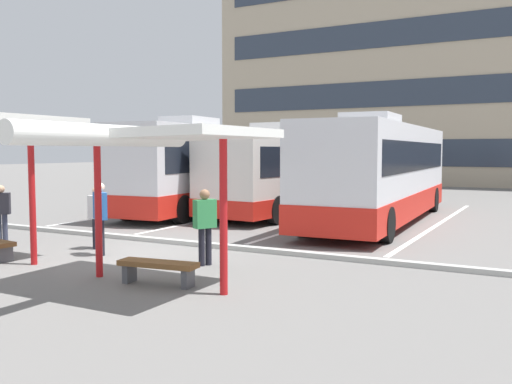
# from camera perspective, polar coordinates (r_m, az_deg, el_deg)

# --- Properties ---
(ground_plane) EXTENTS (160.00, 160.00, 0.00)m
(ground_plane) POSITION_cam_1_polar(r_m,az_deg,el_deg) (14.04, -13.36, -6.23)
(ground_plane) COLOR slate
(terminal_building) EXTENTS (31.73, 15.45, 24.32)m
(terminal_building) POSITION_cam_1_polar(r_m,az_deg,el_deg) (49.88, 17.72, 13.61)
(terminal_building) COLOR tan
(terminal_building) RESTS_ON ground
(coach_bus_0) EXTENTS (3.41, 11.37, 3.83)m
(coach_bus_0) POSITION_cam_1_polar(r_m,az_deg,el_deg) (23.36, -5.02, 2.44)
(coach_bus_0) COLOR silver
(coach_bus_0) RESTS_ON ground
(coach_bus_1) EXTENTS (3.60, 10.83, 3.57)m
(coach_bus_1) POSITION_cam_1_polar(r_m,az_deg,el_deg) (22.71, 4.39, 2.09)
(coach_bus_1) COLOR silver
(coach_bus_1) RESTS_ON ground
(coach_bus_2) EXTENTS (3.14, 12.03, 3.73)m
(coach_bus_2) POSITION_cam_1_polar(r_m,az_deg,el_deg) (20.06, 12.65, 1.87)
(coach_bus_2) COLOR silver
(coach_bus_2) RESTS_ON ground
(lane_stripe_0) EXTENTS (0.16, 14.00, 0.01)m
(lane_stripe_0) POSITION_cam_1_polar(r_m,az_deg,el_deg) (25.06, -8.56, -1.57)
(lane_stripe_0) COLOR white
(lane_stripe_0) RESTS_ON ground
(lane_stripe_1) EXTENTS (0.16, 14.00, 0.01)m
(lane_stripe_1) POSITION_cam_1_polar(r_m,az_deg,el_deg) (22.98, -0.87, -2.04)
(lane_stripe_1) COLOR white
(lane_stripe_1) RESTS_ON ground
(lane_stripe_2) EXTENTS (0.16, 14.00, 0.01)m
(lane_stripe_2) POSITION_cam_1_polar(r_m,az_deg,el_deg) (21.39, 8.14, -2.56)
(lane_stripe_2) COLOR white
(lane_stripe_2) RESTS_ON ground
(lane_stripe_3) EXTENTS (0.16, 14.00, 0.01)m
(lane_stripe_3) POSITION_cam_1_polar(r_m,az_deg,el_deg) (20.41, 18.30, -3.06)
(lane_stripe_3) COLOR white
(lane_stripe_3) RESTS_ON ground
(waiting_shelter_1) EXTENTS (3.93, 4.61, 2.96)m
(waiting_shelter_1) POSITION_cam_1_polar(r_m,az_deg,el_deg) (10.28, -11.17, 5.35)
(waiting_shelter_1) COLOR red
(waiting_shelter_1) RESTS_ON ground
(bench_1) EXTENTS (1.60, 0.62, 0.45)m
(bench_1) POSITION_cam_1_polar(r_m,az_deg,el_deg) (10.73, -10.00, -7.62)
(bench_1) COLOR brown
(bench_1) RESTS_ON ground
(platform_kerb) EXTENTS (44.00, 0.24, 0.12)m
(platform_kerb) POSITION_cam_1_polar(r_m,az_deg,el_deg) (15.42, -8.85, -5.00)
(platform_kerb) COLOR #ADADA8
(platform_kerb) RESTS_ON ground
(waiting_passenger_0) EXTENTS (0.55, 0.46, 1.77)m
(waiting_passenger_0) POSITION_cam_1_polar(r_m,az_deg,el_deg) (13.94, -15.67, -2.06)
(waiting_passenger_0) COLOR black
(waiting_passenger_0) RESTS_ON ground
(waiting_passenger_1) EXTENTS (0.22, 0.46, 1.61)m
(waiting_passenger_1) POSITION_cam_1_polar(r_m,az_deg,el_deg) (14.89, -15.96, -2.10)
(waiting_passenger_1) COLOR black
(waiting_passenger_1) RESTS_ON ground
(waiting_passenger_2) EXTENTS (0.49, 0.46, 1.59)m
(waiting_passenger_2) POSITION_cam_1_polar(r_m,az_deg,el_deg) (16.80, -24.64, -1.67)
(waiting_passenger_2) COLOR #33384C
(waiting_passenger_2) RESTS_ON ground
(waiting_passenger_3) EXTENTS (0.42, 0.53, 1.69)m
(waiting_passenger_3) POSITION_cam_1_polar(r_m,az_deg,el_deg) (12.27, -5.26, -3.02)
(waiting_passenger_3) COLOR black
(waiting_passenger_3) RESTS_ON ground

